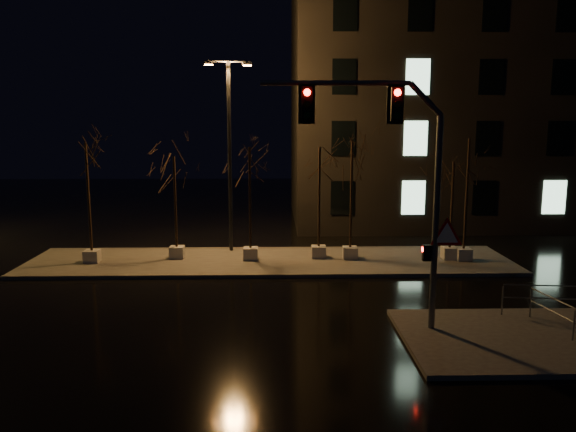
{
  "coord_description": "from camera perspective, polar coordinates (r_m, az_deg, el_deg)",
  "views": [
    {
      "loc": [
        0.23,
        -19.02,
        6.38
      ],
      "look_at": [
        0.73,
        2.33,
        2.8
      ],
      "focal_mm": 35.0,
      "sensor_mm": 36.0,
      "label": 1
    }
  ],
  "objects": [
    {
      "name": "streetlight_main",
      "position": [
        27.12,
        -5.97,
        7.36
      ],
      "size": [
        2.27,
        0.63,
        9.08
      ],
      "rotation": [
        0.0,
        0.0,
        0.17
      ],
      "color": "black",
      "rests_on": "median"
    },
    {
      "name": "tree_6",
      "position": [
        26.3,
        17.82,
        4.86
      ],
      "size": [
        1.8,
        1.8,
        5.68
      ],
      "color": "#ADA9A2",
      "rests_on": "median"
    },
    {
      "name": "guard_rail_a",
      "position": [
        20.1,
        24.25,
        -7.38
      ],
      "size": [
        2.4,
        0.31,
        1.04
      ],
      "rotation": [
        0.0,
        0.0,
        -0.11
      ],
      "color": "#595B60",
      "rests_on": "sidewalk_corner"
    },
    {
      "name": "tree_1",
      "position": [
        26.0,
        -11.46,
        3.68
      ],
      "size": [
        1.8,
        1.8,
        4.84
      ],
      "color": "#ADA9A2",
      "rests_on": "median"
    },
    {
      "name": "tree_0",
      "position": [
        26.2,
        -19.75,
        4.44
      ],
      "size": [
        1.8,
        1.8,
        5.49
      ],
      "color": "#ADA9A2",
      "rests_on": "median"
    },
    {
      "name": "traffic_signal_mast",
      "position": [
        16.76,
        11.03,
        4.66
      ],
      "size": [
        6.07,
        0.27,
        7.41
      ],
      "rotation": [
        0.0,
        0.0,
        -0.01
      ],
      "color": "#595B60",
      "rests_on": "sidewalk_corner"
    },
    {
      "name": "ground",
      "position": [
        20.07,
        -1.96,
        -9.03
      ],
      "size": [
        90.0,
        90.0,
        0.0
      ],
      "primitive_type": "plane",
      "color": "black",
      "rests_on": "ground"
    },
    {
      "name": "tree_5",
      "position": [
        26.42,
        16.4,
        3.17
      ],
      "size": [
        1.8,
        1.8,
        4.59
      ],
      "color": "#ADA9A2",
      "rests_on": "median"
    },
    {
      "name": "sidewalk_corner",
      "position": [
        18.27,
        22.68,
        -11.45
      ],
      "size": [
        7.0,
        5.0,
        0.15
      ],
      "primitive_type": "cube",
      "color": "#494641",
      "rests_on": "ground"
    },
    {
      "name": "guard_rail_b",
      "position": [
        19.09,
        25.19,
        -8.47
      ],
      "size": [
        0.39,
        2.05,
        0.98
      ],
      "rotation": [
        0.0,
        0.0,
        1.74
      ],
      "color": "#595B60",
      "rests_on": "sidewalk_corner"
    },
    {
      "name": "tree_2",
      "position": [
        25.27,
        -3.91,
        4.44
      ],
      "size": [
        1.8,
        1.8,
        5.28
      ],
      "color": "#ADA9A2",
      "rests_on": "median"
    },
    {
      "name": "building",
      "position": [
        39.52,
        19.39,
        10.61
      ],
      "size": [
        25.0,
        12.0,
        15.0
      ],
      "primitive_type": "cube",
      "color": "black",
      "rests_on": "ground"
    },
    {
      "name": "tree_4",
      "position": [
        25.49,
        6.49,
        4.89
      ],
      "size": [
        1.8,
        1.8,
        5.54
      ],
      "color": "#ADA9A2",
      "rests_on": "median"
    },
    {
      "name": "tree_3",
      "position": [
        25.59,
        3.21,
        4.5
      ],
      "size": [
        1.8,
        1.8,
        5.27
      ],
      "color": "#ADA9A2",
      "rests_on": "median"
    },
    {
      "name": "median",
      "position": [
        25.81,
        -1.83,
        -4.63
      ],
      "size": [
        22.0,
        5.0,
        0.15
      ],
      "primitive_type": "cube",
      "color": "#494641",
      "rests_on": "ground"
    }
  ]
}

